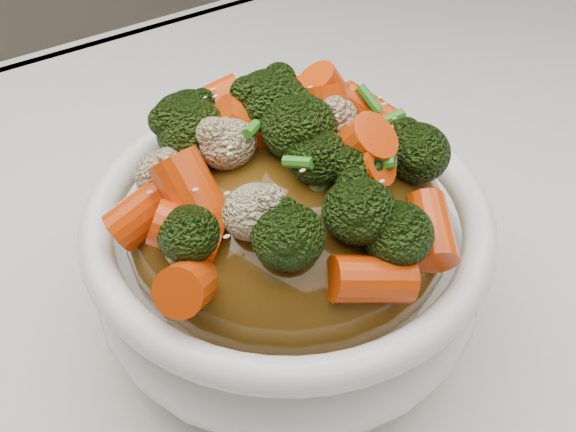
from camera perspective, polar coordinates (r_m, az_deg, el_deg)
tablecloth at (r=0.48m, az=3.93°, el=-6.81°), size 1.20×0.80×0.04m
bowl at (r=0.42m, az=0.00°, el=-3.53°), size 0.27×0.27×0.09m
sauce_base at (r=0.39m, az=0.00°, el=-0.34°), size 0.22×0.22×0.10m
carrots at (r=0.35m, az=0.00°, el=7.70°), size 0.22×0.22×0.05m
broccoli at (r=0.35m, az=0.00°, el=7.55°), size 0.22×0.22×0.05m
cauliflower at (r=0.35m, az=0.00°, el=7.27°), size 0.22×0.22×0.04m
scallions at (r=0.35m, az=0.00°, el=7.84°), size 0.16×0.16×0.02m
sesame_seeds at (r=0.35m, az=0.00°, el=7.84°), size 0.20×0.20×0.01m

